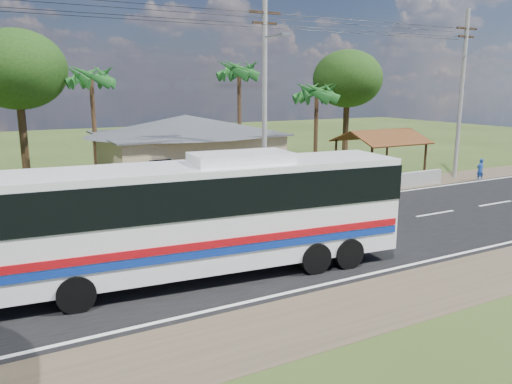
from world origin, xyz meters
TOP-DOWN VIEW (x-y plane):
  - ground at (0.00, 0.00)m, footprint 120.00×120.00m
  - road at (0.00, 0.00)m, footprint 120.00×16.00m
  - house at (1.00, 13.00)m, footprint 12.40×10.00m
  - waiting_shed at (13.00, 8.50)m, footprint 5.20×4.48m
  - concrete_barrier at (12.00, 5.60)m, footprint 7.00×0.30m
  - utility_poles at (2.67, 6.49)m, footprint 32.80×2.22m
  - palm_near at (9.50, 11.00)m, footprint 2.80×2.80m
  - palm_mid at (6.00, 15.50)m, footprint 2.80×2.80m
  - palm_far at (-4.00, 16.00)m, footprint 2.80×2.80m
  - tree_behind_house at (-8.00, 18.00)m, footprint 6.00×6.00m
  - tree_behind_shed at (16.00, 16.00)m, footprint 5.60×5.60m
  - coach_bus at (-3.86, -2.15)m, footprint 13.22×4.02m
  - motorcycle at (5.78, 4.73)m, footprint 1.99×1.08m
  - person at (18.46, 4.87)m, footprint 0.58×0.42m

SIDE VIEW (x-z plane):
  - ground at x=0.00m, z-range 0.00..0.00m
  - road at x=0.00m, z-range -0.01..0.02m
  - concrete_barrier at x=12.00m, z-range 0.00..0.90m
  - motorcycle at x=5.78m, z-range 0.00..0.99m
  - person at x=18.46m, z-range 0.00..1.47m
  - coach_bus at x=-3.86m, z-range 0.29..4.33m
  - house at x=1.00m, z-range 0.14..5.14m
  - waiting_shed at x=13.00m, z-range 1.05..4.40m
  - palm_near at x=9.50m, z-range 2.36..9.06m
  - utility_poles at x=2.67m, z-range 0.27..11.27m
  - palm_far at x=-4.00m, z-range 2.83..10.53m
  - tree_behind_shed at x=16.00m, z-range 2.17..11.19m
  - tree_behind_house at x=-8.00m, z-range 2.31..11.92m
  - palm_mid at x=6.00m, z-range 3.06..11.26m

